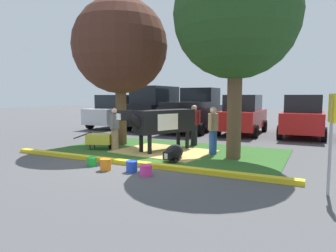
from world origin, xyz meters
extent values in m
plane|color=#4C4C4F|center=(0.00, 0.00, 0.00)|extent=(80.00, 80.00, 0.00)
cube|color=#2D5B23|center=(0.19, 1.73, 0.01)|extent=(7.91, 4.50, 0.02)
cube|color=yellow|center=(0.19, -0.67, 0.06)|extent=(9.11, 0.24, 0.12)
cube|color=tan|center=(0.11, 1.52, 0.03)|extent=(3.49, 2.81, 0.04)
cylinder|color=brown|center=(-2.20, 2.23, 1.31)|extent=(0.43, 0.43, 2.62)
sphere|color=#4C281E|center=(-2.20, 2.23, 3.93)|extent=(3.74, 3.74, 3.74)
cylinder|color=brown|center=(2.57, 1.53, 1.53)|extent=(0.45, 0.45, 3.06)
sphere|color=#23471E|center=(2.57, 1.53, 4.40)|extent=(3.84, 3.84, 3.84)
cube|color=black|center=(0.04, 1.72, 1.08)|extent=(1.56, 2.39, 0.80)
cube|color=white|center=(-0.02, 1.59, 1.08)|extent=(1.02, 1.11, 0.56)
cylinder|color=black|center=(-0.49, 0.50, 1.18)|extent=(0.55, 0.71, 0.58)
cube|color=black|center=(-0.62, 0.21, 1.36)|extent=(0.41, 0.51, 0.32)
cube|color=white|center=(-0.70, 0.03, 1.32)|extent=(0.23, 0.19, 0.20)
cylinder|color=black|center=(-0.08, 0.84, 0.34)|extent=(0.14, 0.14, 0.68)
cylinder|color=black|center=(-0.53, 1.03, 0.34)|extent=(0.14, 0.14, 0.68)
cylinder|color=black|center=(0.61, 2.42, 0.34)|extent=(0.14, 0.14, 0.68)
cylinder|color=black|center=(0.16, 2.61, 0.34)|extent=(0.14, 0.14, 0.68)
cylinder|color=black|center=(0.52, 2.82, 0.83)|extent=(0.06, 0.06, 0.70)
ellipsoid|color=black|center=(0.99, 0.48, 0.24)|extent=(0.61, 1.15, 0.48)
cube|color=black|center=(1.06, -0.11, 0.26)|extent=(0.23, 0.30, 0.22)
cube|color=silver|center=(1.08, -0.23, 0.26)|extent=(0.11, 0.07, 0.16)
cylinder|color=black|center=(1.21, 0.16, 0.06)|extent=(0.14, 0.36, 0.10)
cylinder|color=black|center=(0.52, 3.33, 0.41)|extent=(0.26, 0.26, 0.82)
cylinder|color=maroon|center=(0.52, 3.33, 1.11)|extent=(0.34, 0.34, 0.57)
sphere|color=tan|center=(0.52, 3.33, 1.50)|extent=(0.22, 0.22, 0.22)
cylinder|color=maroon|center=(0.74, 3.32, 1.13)|extent=(0.09, 0.09, 0.54)
cylinder|color=maroon|center=(0.30, 3.33, 1.13)|extent=(0.09, 0.09, 0.54)
cylinder|color=#9E7F5B|center=(-1.64, 1.03, 0.39)|extent=(0.26, 0.26, 0.79)
cylinder|color=slate|center=(-1.64, 1.03, 1.06)|extent=(0.34, 0.34, 0.54)
sphere|color=tan|center=(-1.64, 1.03, 1.43)|extent=(0.21, 0.21, 0.21)
cylinder|color=slate|center=(-1.70, 1.24, 1.08)|extent=(0.09, 0.09, 0.51)
cylinder|color=slate|center=(-1.57, 0.82, 1.08)|extent=(0.09, 0.09, 0.51)
cylinder|color=#23478C|center=(1.79, 1.85, 0.41)|extent=(0.26, 0.26, 0.82)
cylinder|color=#9E7F5B|center=(1.79, 1.85, 1.11)|extent=(0.34, 0.34, 0.57)
sphere|color=beige|center=(1.79, 1.85, 1.50)|extent=(0.22, 0.22, 0.22)
cylinder|color=#9E7F5B|center=(1.79, 1.63, 1.13)|extent=(0.09, 0.09, 0.54)
cylinder|color=#9E7F5B|center=(1.79, 2.07, 1.13)|extent=(0.09, 0.09, 0.54)
cube|color=gold|center=(-2.24, 0.94, 0.40)|extent=(1.05, 0.87, 0.36)
cylinder|color=black|center=(-1.78, 1.11, 0.18)|extent=(0.37, 0.22, 0.36)
cylinder|color=black|center=(-2.60, 1.04, 0.12)|extent=(0.04, 0.04, 0.24)
cylinder|color=black|center=(-2.45, 0.63, 0.12)|extent=(0.04, 0.04, 0.24)
cylinder|color=black|center=(-2.93, 0.92, 0.52)|extent=(0.51, 0.22, 0.23)
cylinder|color=black|center=(-2.78, 0.51, 0.52)|extent=(0.51, 0.22, 0.23)
cylinder|color=#99999E|center=(5.18, -1.17, 1.00)|extent=(0.06, 0.06, 1.99)
cube|color=yellow|center=(5.18, -1.17, 1.74)|extent=(0.13, 0.44, 0.56)
cylinder|color=green|center=(-0.75, -1.27, 0.12)|extent=(0.26, 0.26, 0.24)
torus|color=green|center=(-0.75, -1.27, 0.24)|extent=(0.28, 0.28, 0.02)
cylinder|color=orange|center=(-0.09, -1.50, 0.15)|extent=(0.30, 0.30, 0.30)
torus|color=orange|center=(-0.09, -1.50, 0.30)|extent=(0.32, 0.32, 0.02)
cylinder|color=blue|center=(0.63, -1.33, 0.14)|extent=(0.30, 0.30, 0.28)
torus|color=blue|center=(0.63, -1.33, 0.28)|extent=(0.32, 0.32, 0.02)
cylinder|color=#EA3893|center=(1.15, -1.49, 0.13)|extent=(0.30, 0.30, 0.26)
torus|color=#EA3893|center=(1.15, -1.49, 0.26)|extent=(0.33, 0.33, 0.02)
cube|color=silver|center=(-6.39, 7.68, 0.77)|extent=(1.88, 4.43, 0.90)
cube|color=black|center=(-6.39, 7.68, 1.62)|extent=(1.62, 2.23, 0.80)
cylinder|color=black|center=(-7.31, 9.09, 0.32)|extent=(0.23, 0.64, 0.64)
cylinder|color=black|center=(-5.51, 9.12, 0.32)|extent=(0.23, 0.64, 0.64)
cylinder|color=black|center=(-7.26, 6.23, 0.32)|extent=(0.23, 0.64, 0.64)
cylinder|color=black|center=(-5.46, 6.26, 0.32)|extent=(0.23, 0.64, 0.64)
cube|color=black|center=(-3.80, 8.04, 0.92)|extent=(1.98, 4.63, 1.20)
cube|color=black|center=(-3.80, 8.04, 2.02)|extent=(1.73, 3.23, 1.00)
cylinder|color=black|center=(-4.78, 9.52, 0.32)|extent=(0.23, 0.64, 0.64)
cylinder|color=black|center=(-2.88, 9.55, 0.32)|extent=(0.23, 0.64, 0.64)
cylinder|color=black|center=(-4.72, 6.53, 0.32)|extent=(0.23, 0.64, 0.64)
cylinder|color=black|center=(-2.82, 6.56, 0.32)|extent=(0.23, 0.64, 0.64)
cube|color=black|center=(-1.28, 7.96, 0.87)|extent=(2.09, 5.43, 1.10)
cube|color=black|center=(-1.30, 8.90, 1.92)|extent=(1.87, 1.83, 1.00)
cube|color=black|center=(-1.26, 6.74, 1.54)|extent=(1.95, 2.73, 0.24)
cylinder|color=black|center=(-2.31, 9.70, 0.32)|extent=(0.23, 0.64, 0.64)
cylinder|color=black|center=(-0.31, 9.73, 0.32)|extent=(0.23, 0.64, 0.64)
cylinder|color=black|center=(-2.25, 6.19, 0.32)|extent=(0.23, 0.64, 0.64)
cylinder|color=black|center=(-0.25, 6.22, 0.32)|extent=(0.23, 0.64, 0.64)
cube|color=red|center=(1.38, 7.96, 0.77)|extent=(1.88, 4.43, 0.90)
cube|color=black|center=(1.38, 7.96, 1.62)|extent=(1.62, 2.23, 0.80)
cylinder|color=black|center=(0.46, 9.38, 0.32)|extent=(0.23, 0.64, 0.64)
cylinder|color=black|center=(2.26, 9.41, 0.32)|extent=(0.23, 0.64, 0.64)
cylinder|color=black|center=(0.51, 6.52, 0.32)|extent=(0.23, 0.64, 0.64)
cylinder|color=black|center=(2.31, 6.55, 0.32)|extent=(0.23, 0.64, 0.64)
cube|color=red|center=(4.23, 8.12, 0.77)|extent=(1.88, 4.43, 0.90)
cube|color=black|center=(4.23, 8.12, 1.62)|extent=(1.62, 2.23, 0.80)
cylinder|color=black|center=(3.31, 9.54, 0.32)|extent=(0.23, 0.64, 0.64)
cylinder|color=black|center=(5.11, 9.57, 0.32)|extent=(0.23, 0.64, 0.64)
cylinder|color=black|center=(3.36, 6.68, 0.32)|extent=(0.23, 0.64, 0.64)
cylinder|color=black|center=(5.16, 6.71, 0.32)|extent=(0.23, 0.64, 0.64)
camera|label=1|loc=(4.97, -7.94, 1.99)|focal=32.82mm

